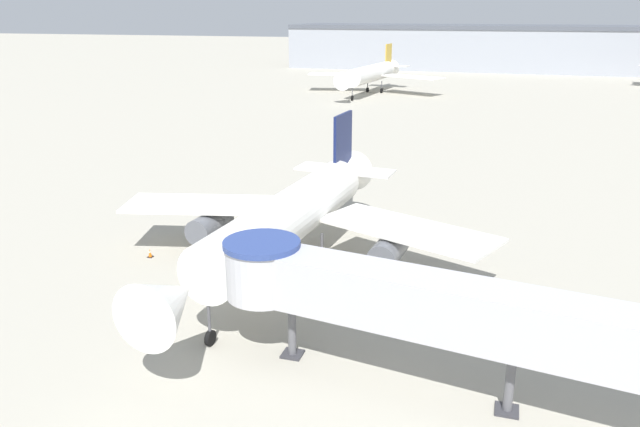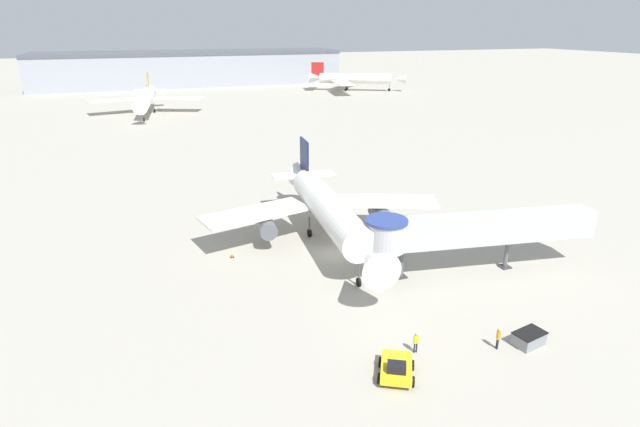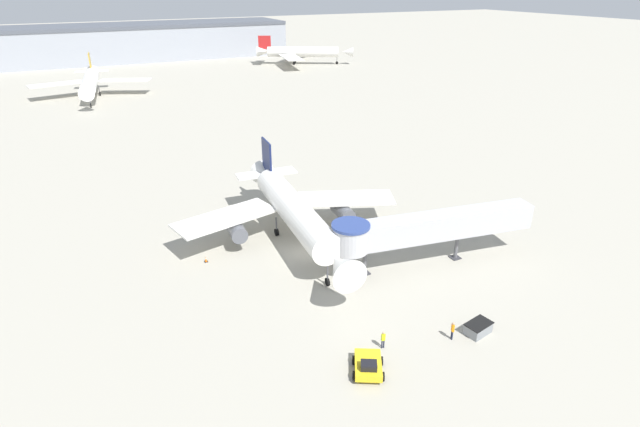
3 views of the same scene
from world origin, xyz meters
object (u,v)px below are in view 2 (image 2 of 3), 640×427
Objects in this scene: main_airplane at (327,208)px; background_jet_red_tail at (353,78)px; background_jet_gold_tail at (146,98)px; service_container_gray at (529,338)px; ground_crew_marshaller at (416,341)px; traffic_cone_port_wing at (232,255)px; traffic_cone_starboard_wing at (419,233)px; ground_crew_wing_walker at (498,337)px; pushback_tug_yellow at (396,368)px; jet_bridge at (467,229)px.

main_airplane is 0.86× the size of background_jet_red_tail.
background_jet_red_tail is at bearing 69.95° from main_airplane.
main_airplane is 0.90× the size of background_jet_gold_tail.
ground_crew_marshaller reaches higher than service_container_gray.
traffic_cone_starboard_wing is (22.13, -1.57, -0.01)m from traffic_cone_port_wing.
ground_crew_wing_walker is at bearing -73.88° from background_jet_gold_tail.
main_airplane is 22.23m from ground_crew_marshaller.
background_jet_red_tail is at bearing 96.55° from pushback_tug_yellow.
main_airplane is 15.69m from jet_bridge.
ground_crew_wing_walker reaches higher than ground_crew_marshaller.
background_jet_gold_tail reaches higher than main_airplane.
ground_crew_marshaller is at bearing -120.94° from traffic_cone_starboard_wing.
ground_crew_marshaller is at bearing -76.60° from background_jet_gold_tail.
ground_crew_marshaller is (-0.98, -21.98, -3.13)m from main_airplane.
main_airplane reaches higher than jet_bridge.
main_airplane is at bearing 109.99° from pushback_tug_yellow.
pushback_tug_yellow is at bearing -72.43° from traffic_cone_port_wing.
traffic_cone_starboard_wing is 0.37× the size of ground_crew_marshaller.
ground_crew_marshaller is at bearing 96.52° from ground_crew_wing_walker.
ground_crew_wing_walker is at bearing -54.72° from traffic_cone_port_wing.
ground_crew_marshaller is at bearing -88.08° from main_airplane.
ground_crew_marshaller is at bearing -64.63° from traffic_cone_port_wing.
traffic_cone_starboard_wing is 23.23m from ground_crew_marshaller.
traffic_cone_starboard_wing is (0.51, 9.64, -4.32)m from jet_bridge.
main_airplane is 11.79m from traffic_cone_starboard_wing.
ground_crew_marshaller is (2.74, 2.03, 0.28)m from pushback_tug_yellow.
service_container_gray is (-2.52, -12.40, -4.07)m from jet_bridge.
service_container_gray is 9.17m from ground_crew_marshaller.
jet_bridge reaches higher than pushback_tug_yellow.
pushback_tug_yellow is 1.43× the size of service_container_gray.
ground_crew_marshaller is at bearing -129.04° from jet_bridge.
service_container_gray is (7.92, -24.11, -3.58)m from main_airplane.
service_container_gray is (11.65, -0.10, -0.17)m from pushback_tug_yellow.
main_airplane is 101.44m from background_jet_gold_tail.
ground_crew_wing_walker is (-5.71, -21.64, 0.75)m from traffic_cone_starboard_wing.
jet_bridge is at bearing 78.53° from service_container_gray.
service_container_gray is 0.08× the size of background_jet_gold_tail.
pushback_tug_yellow is at bearing 179.52° from service_container_gray.
ground_crew_wing_walker is at bearing -73.04° from main_airplane.
ground_crew_marshaller is 0.96× the size of ground_crew_wing_walker.
jet_bridge is 0.67× the size of background_jet_red_tail.
traffic_cone_port_wing is 0.38× the size of ground_crew_marshaller.
ground_crew_wing_walker is (-5.19, -12.00, -3.58)m from jet_bridge.
service_container_gray is 126.64m from background_jet_gold_tail.
main_airplane is 24.48m from ground_crew_wing_walker.
traffic_cone_port_wing reaches higher than traffic_cone_starboard_wing.
jet_bridge is 6.04× the size of pushback_tug_yellow.
ground_crew_wing_walker is at bearing 30.75° from pushback_tug_yellow.
background_jet_red_tail reaches higher than ground_crew_marshaller.
service_container_gray reaches higher than traffic_cone_port_wing.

